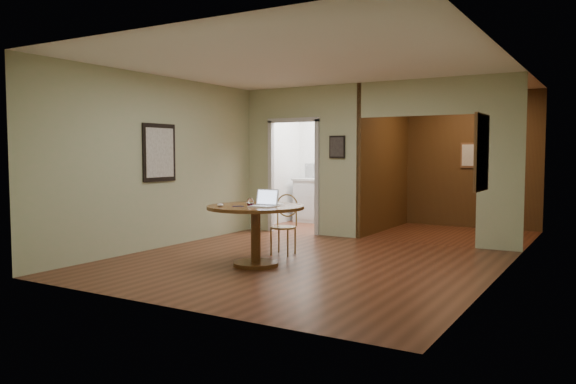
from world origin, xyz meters
The scene contains 11 objects.
floor centered at (0.00, 0.00, 0.00)m, with size 5.00×5.00×0.00m, color #492415.
room_shell centered at (-0.47, 3.10, 1.29)m, with size 5.20×7.50×5.00m.
dining_table centered at (-0.40, -0.41, 0.59)m, with size 1.28×1.28×0.80m.
chair centered at (-0.52, 0.54, 0.49)m, with size 0.41×0.41×0.89m.
open_laptop centered at (-0.22, -0.46, 0.86)m, with size 0.33×0.29×0.22m.
closed_laptop centered at (-0.29, -0.23, 0.82)m, with size 0.33×0.21×0.03m, color silver.
mouse centered at (-0.71, -0.77, 0.82)m, with size 0.10×0.06×0.04m, color white.
wine_glass centered at (-0.40, -0.54, 0.86)m, with size 0.10×0.10×0.11m, color white, non-canonical shape.
pen centered at (-0.53, -0.63, 0.81)m, with size 0.01×0.01×0.15m, color navy.
kitchen_cabinet centered at (-1.35, 4.20, 0.47)m, with size 2.06×0.60×0.94m.
grocery_bag centered at (-0.68, 4.20, 1.11)m, with size 0.34×0.29×0.34m, color beige.
Camera 1 is at (3.71, -6.52, 1.50)m, focal length 35.00 mm.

